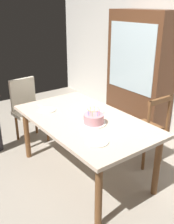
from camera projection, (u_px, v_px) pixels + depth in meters
The scene contains 12 objects.
ground at pixel (85, 173), 3.32m from camera, with size 6.40×6.40×0.00m, color #9E9384.
dining_table at pixel (84, 125), 3.06m from camera, with size 1.75×1.01×0.75m.
birthday_cake at pixel (93, 119), 2.88m from camera, with size 0.28×0.28×0.18m.
plate_near_celebrant at pixel (47, 110), 3.26m from camera, with size 0.22×0.22×0.01m, color silver.
plate_far_side at pixel (95, 111), 3.22m from camera, with size 0.22×0.22×0.01m, color silver.
plate_near_guest at pixel (97, 142), 2.51m from camera, with size 0.22×0.22×0.01m, color silver.
fork_near_celebrant at pixel (41, 106), 3.38m from camera, with size 0.18×0.02×0.01m, color silver.
fork_far_side at pixel (88, 108), 3.34m from camera, with size 0.18×0.02×0.01m, color silver.
fork_near_guest at pixel (87, 136), 2.63m from camera, with size 0.18×0.02×0.01m, color silver.
chair_spindle_back at pixel (147, 130), 3.41m from camera, with size 0.45×0.45×0.95m.
chair_upholstered at pixel (27, 107), 3.97m from camera, with size 0.48×0.47×0.95m.
china_cabinet at pixel (139, 72), 4.26m from camera, with size 1.10×0.45×1.90m.
Camera 1 is at (2.24, -1.62, 2.00)m, focal length 42.03 mm.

